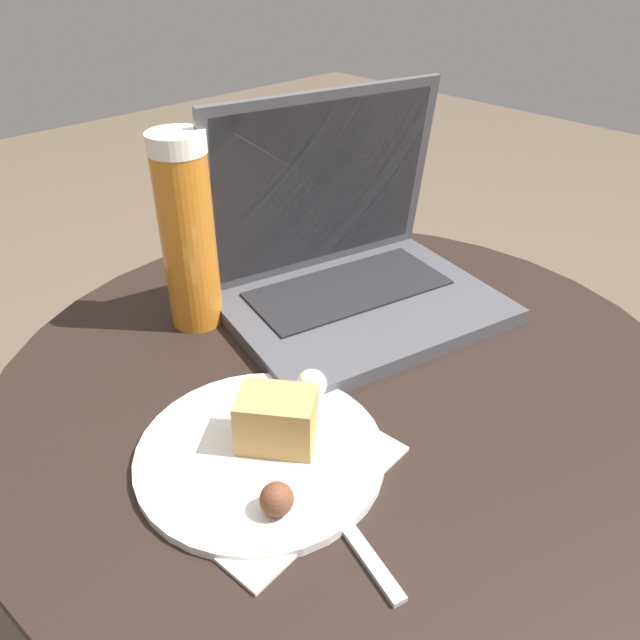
# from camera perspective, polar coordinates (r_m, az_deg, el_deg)

# --- Properties ---
(table) EXTENTS (0.75, 0.75, 0.52)m
(table) POSITION_cam_1_polar(r_m,az_deg,el_deg) (0.76, 2.28, -11.81)
(table) COLOR #515156
(table) RESTS_ON ground_plane
(napkin) EXTENTS (0.21, 0.15, 0.00)m
(napkin) POSITION_cam_1_polar(r_m,az_deg,el_deg) (0.57, -3.55, -13.74)
(napkin) COLOR silver
(napkin) RESTS_ON table
(laptop) EXTENTS (0.37, 0.31, 0.25)m
(laptop) POSITION_cam_1_polar(r_m,az_deg,el_deg) (0.78, 2.66, 4.99)
(laptop) COLOR #47474C
(laptop) RESTS_ON table
(beer_glass) EXTENTS (0.06, 0.06, 0.23)m
(beer_glass) POSITION_cam_1_polar(r_m,az_deg,el_deg) (0.72, -12.01, 7.73)
(beer_glass) COLOR #C6701E
(beer_glass) RESTS_ON table
(snack_plate) EXTENTS (0.23, 0.23, 0.06)m
(snack_plate) POSITION_cam_1_polar(r_m,az_deg,el_deg) (0.58, -4.83, -11.13)
(snack_plate) COLOR silver
(snack_plate) RESTS_ON table
(fork) EXTENTS (0.07, 0.20, 0.00)m
(fork) POSITION_cam_1_polar(r_m,az_deg,el_deg) (0.55, 0.30, -15.61)
(fork) COLOR #B2B2B7
(fork) RESTS_ON table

